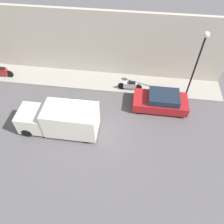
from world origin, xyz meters
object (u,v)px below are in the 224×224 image
at_px(motorcycle_red, 2,72).
at_px(streetlamp, 199,56).
at_px(scooter_silver, 130,85).
at_px(delivery_van, 60,120).
at_px(parked_car, 161,101).

distance_m(motorcycle_red, streetlamp, 15.07).
height_order(scooter_silver, streetlamp, streetlamp).
distance_m(scooter_silver, streetlamp, 5.26).
xyz_separation_m(scooter_silver, streetlamp, (-0.17, -4.24, 3.11)).
relative_size(delivery_van, streetlamp, 0.98).
distance_m(parked_car, streetlamp, 3.83).
xyz_separation_m(parked_car, scooter_silver, (1.48, 2.30, -0.08)).
distance_m(parked_car, scooter_silver, 2.74).
relative_size(motorcycle_red, streetlamp, 0.36).
distance_m(delivery_van, streetlamp, 9.76).
relative_size(delivery_van, scooter_silver, 2.74).
bearing_deg(scooter_silver, parked_car, -122.69).
xyz_separation_m(parked_car, motorcycle_red, (1.72, 12.81, -0.02)).
distance_m(delivery_van, scooter_silver, 6.07).
relative_size(parked_car, delivery_van, 0.75).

